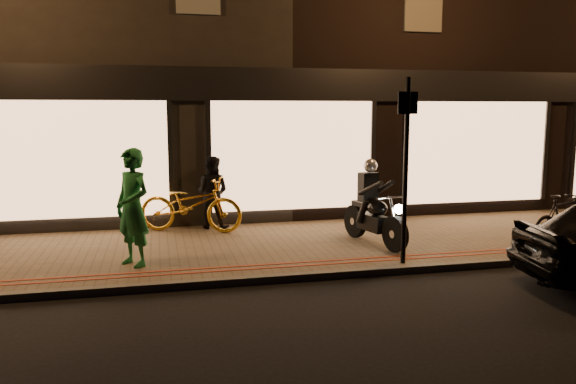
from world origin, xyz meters
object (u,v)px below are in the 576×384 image
at_px(motorcycle, 373,211).
at_px(bicycle_gold, 191,205).
at_px(person_green, 133,207).
at_px(sign_post, 406,161).

distance_m(motorcycle, bicycle_gold, 3.73).
xyz_separation_m(bicycle_gold, person_green, (-1.05, -2.34, 0.38)).
bearing_deg(motorcycle, bicycle_gold, 138.09).
height_order(motorcycle, sign_post, sign_post).
bearing_deg(motorcycle, sign_post, -103.42).
bearing_deg(sign_post, motorcycle, 89.30).
distance_m(sign_post, person_green, 4.43).
xyz_separation_m(sign_post, person_green, (-4.29, 0.87, -0.73)).
xyz_separation_m(motorcycle, sign_post, (-0.02, -1.38, 1.06)).
height_order(bicycle_gold, person_green, person_green).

